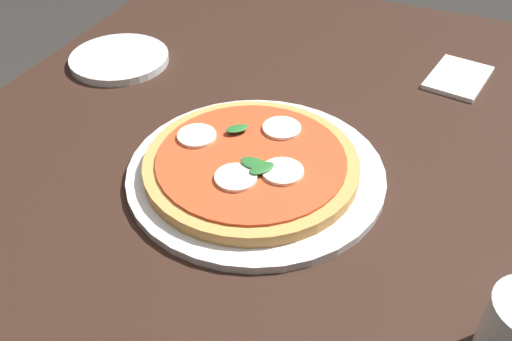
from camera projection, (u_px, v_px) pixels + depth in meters
The scene contains 5 objects.
dining_table at pixel (218, 276), 0.79m from camera, with size 1.57×0.98×0.76m.
serving_tray at pixel (256, 173), 0.81m from camera, with size 0.36×0.36×0.01m, color silver.
pizza at pixel (249, 163), 0.80m from camera, with size 0.30×0.30×0.03m.
plate_white at pixel (119, 59), 1.06m from camera, with size 0.18×0.18×0.01m, color white.
napkin at pixel (458, 78), 1.02m from camera, with size 0.13×0.09×0.01m, color white.
Camera 1 is at (-0.46, -0.25, 1.28)m, focal length 40.60 mm.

